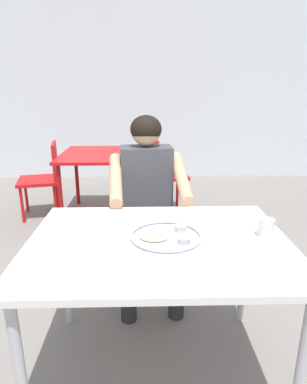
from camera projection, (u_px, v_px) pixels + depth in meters
ground_plane at (142, 383)px, 1.67m from camera, size 12.00×12.00×0.05m
back_wall at (143, 67)px, 5.00m from camera, size 12.00×0.12×3.40m
table_foreground at (159, 254)px, 1.52m from camera, size 1.19×0.88×0.74m
thali_tray at (166, 236)px, 1.52m from camera, size 0.33×0.33×0.03m
drinking_cup at (266, 227)px, 1.52m from camera, size 0.07×0.07×0.09m
chair_foreground at (146, 218)px, 2.47m from camera, size 0.46×0.47×0.81m
diner_foreground at (148, 194)px, 2.18m from camera, size 0.52×0.57×1.23m
table_background_red at (105, 160)px, 3.60m from camera, size 0.94×0.95×0.72m
chair_red_left at (45, 174)px, 3.67m from camera, size 0.50×0.51×0.83m
chair_red_right at (162, 171)px, 3.70m from camera, size 0.45×0.46×0.87m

